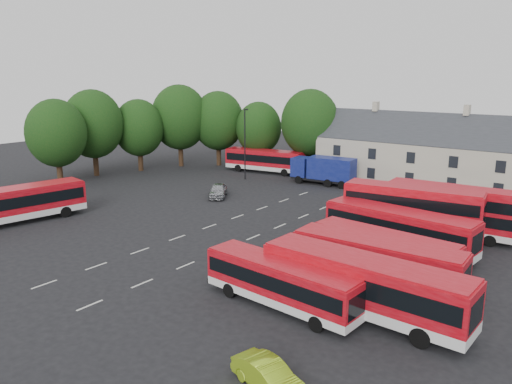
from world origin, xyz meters
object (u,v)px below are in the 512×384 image
bus_west (18,202)px  bus_row_a (281,280)px  box_truck (324,169)px  lime_car (269,376)px  lamppost (245,142)px  silver_car (218,190)px  bus_dd_south (412,210)px

bus_west → bus_row_a: bearing=-80.2°
box_truck → lime_car: bearing=-69.3°
bus_row_a → box_truck: (-14.84, 30.98, 0.23)m
box_truck → lamppost: bearing=-166.7°
box_truck → silver_car: size_ratio=1.83×
bus_row_a → silver_car: bus_row_a is taller
bus_west → lime_car: (33.07, -6.41, -1.36)m
bus_row_a → bus_west: bearing=-175.3°
silver_car → lime_car: (25.00, -24.94, -0.11)m
bus_row_a → bus_dd_south: bearing=88.8°
box_truck → lamppost: 10.77m
lamppost → silver_car: bearing=-68.9°
box_truck → silver_car: 14.30m
box_truck → bus_dd_south: bearing=-46.8°
bus_row_a → lime_car: size_ratio=2.62×
bus_row_a → bus_west: bus_west is taller
bus_west → box_truck: size_ratio=1.49×
bus_dd_south → box_truck: (-16.32, 14.19, -0.61)m
bus_dd_south → bus_row_a: bearing=-102.8°
bus_west → lamppost: 28.48m
bus_west → lamppost: lamppost is taller
bus_west → silver_car: 20.24m
bus_dd_south → lime_car: (2.54, -23.61, -1.92)m
bus_dd_south → bus_west: (-30.53, -17.20, -0.55)m
lamppost → lime_car: bearing=-50.2°
bus_dd_south → silver_car: 22.58m
bus_west → box_truck: 34.45m
bus_dd_south → lime_car: bearing=-91.6°
bus_dd_south → lime_car: bus_dd_south is taller
box_truck → bus_west: bearing=-120.2°
lime_car → lamppost: size_ratio=0.43×
silver_car → lamppost: size_ratio=0.48×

